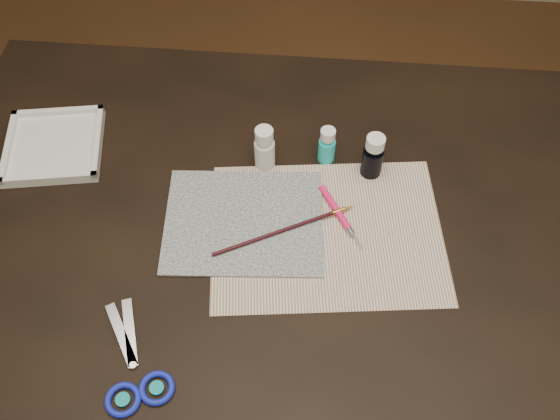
# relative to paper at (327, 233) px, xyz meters

# --- Properties ---
(ground) EXTENTS (3.50, 3.50, 0.02)m
(ground) POSITION_rel_paper_xyz_m (-0.08, 0.01, -0.76)
(ground) COLOR #422614
(ground) RESTS_ON ground
(table) EXTENTS (1.30, 0.90, 0.75)m
(table) POSITION_rel_paper_xyz_m (-0.08, 0.01, -0.38)
(table) COLOR black
(table) RESTS_ON ground
(paper) EXTENTS (0.44, 0.36, 0.00)m
(paper) POSITION_rel_paper_xyz_m (0.00, 0.00, 0.00)
(paper) COLOR silver
(paper) RESTS_ON table
(canvas) EXTENTS (0.30, 0.24, 0.00)m
(canvas) POSITION_rel_paper_xyz_m (-0.15, 0.01, 0.00)
(canvas) COLOR black
(canvas) RESTS_ON paper
(paint_bottle_white) EXTENTS (0.05, 0.05, 0.09)m
(paint_bottle_white) POSITION_rel_paper_xyz_m (-0.13, 0.15, 0.05)
(paint_bottle_white) COLOR silver
(paint_bottle_white) RESTS_ON table
(paint_bottle_cyan) EXTENTS (0.04, 0.04, 0.08)m
(paint_bottle_cyan) POSITION_rel_paper_xyz_m (-0.01, 0.17, 0.04)
(paint_bottle_cyan) COLOR #1FC6CE
(paint_bottle_cyan) RESTS_ON table
(paint_bottle_navy) EXTENTS (0.05, 0.05, 0.10)m
(paint_bottle_navy) POSITION_rel_paper_xyz_m (0.08, 0.14, 0.05)
(paint_bottle_navy) COLOR black
(paint_bottle_navy) RESTS_ON table
(paintbrush) EXTENTS (0.25, 0.13, 0.01)m
(paintbrush) POSITION_rel_paper_xyz_m (-0.07, -0.01, 0.01)
(paintbrush) COLOR black
(paintbrush) RESTS_ON canvas
(craft_knife) EXTENTS (0.09, 0.14, 0.01)m
(craft_knife) POSITION_rel_paper_xyz_m (0.02, 0.03, 0.01)
(craft_knife) COLOR #FF1D6A
(craft_knife) RESTS_ON paper
(scissors) EXTENTS (0.20, 0.24, 0.01)m
(scissors) POSITION_rel_paper_xyz_m (-0.30, -0.26, 0.00)
(scissors) COLOR silver
(scissors) RESTS_ON table
(palette_tray) EXTENTS (0.21, 0.21, 0.02)m
(palette_tray) POSITION_rel_paper_xyz_m (-0.54, 0.15, 0.01)
(palette_tray) COLOR silver
(palette_tray) RESTS_ON table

